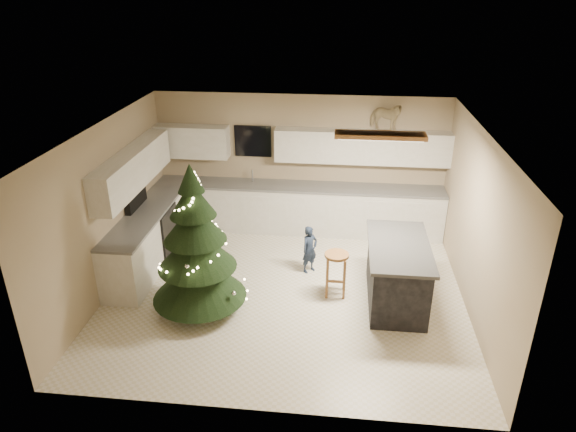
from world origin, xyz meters
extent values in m
plane|color=silver|center=(0.00, 0.00, 0.00)|extent=(5.50, 5.50, 0.00)
cube|color=tan|center=(0.00, 2.50, 1.30)|extent=(5.50, 0.02, 2.60)
cube|color=tan|center=(0.00, -2.50, 1.30)|extent=(5.50, 0.02, 2.60)
cube|color=tan|center=(-2.75, 0.00, 1.30)|extent=(0.02, 5.00, 2.60)
cube|color=tan|center=(2.75, 0.00, 1.30)|extent=(0.02, 5.00, 2.60)
cube|color=silver|center=(0.00, 0.00, 2.60)|extent=(5.50, 5.00, 0.02)
cube|color=#945A32|center=(1.30, 0.10, 2.55)|extent=(1.25, 0.32, 0.06)
cube|color=white|center=(1.30, 0.10, 2.52)|extent=(1.15, 0.24, 0.02)
cube|color=silver|center=(0.00, 2.20, 0.45)|extent=(5.48, 0.60, 0.90)
cube|color=silver|center=(-2.45, 0.60, 0.45)|extent=(0.60, 2.60, 0.90)
cube|color=slate|center=(0.00, 2.19, 0.92)|extent=(5.48, 0.62, 0.04)
cube|color=slate|center=(-2.44, 0.60, 0.92)|extent=(0.62, 2.60, 0.04)
cube|color=silver|center=(-2.05, 2.33, 1.70)|extent=(1.40, 0.35, 0.60)
cube|color=silver|center=(1.15, 2.33, 1.70)|extent=(3.20, 0.35, 0.60)
cube|color=silver|center=(-2.58, 0.72, 1.70)|extent=(0.35, 2.60, 0.60)
cube|color=black|center=(-0.90, 2.47, 1.70)|extent=(0.70, 0.04, 0.60)
cube|color=#99999E|center=(-0.90, 2.20, 0.90)|extent=(0.55, 0.40, 0.06)
cylinder|color=#99999E|center=(-0.90, 2.30, 1.06)|extent=(0.03, 0.03, 0.24)
cube|color=black|center=(-2.43, 0.90, 0.45)|extent=(0.64, 0.75, 0.90)
cube|color=black|center=(-2.68, 0.90, 1.05)|extent=(0.10, 0.75, 0.30)
cube|color=black|center=(1.69, -0.06, 0.45)|extent=(0.80, 1.60, 0.90)
cube|color=black|center=(1.69, -0.06, 0.93)|extent=(0.90, 1.70, 0.05)
cylinder|color=#945A32|center=(0.78, 0.01, 0.69)|extent=(0.37, 0.37, 0.04)
cylinder|color=#945A32|center=(0.65, -0.12, 0.33)|extent=(0.04, 0.04, 0.67)
cylinder|color=#945A32|center=(0.91, -0.12, 0.33)|extent=(0.04, 0.04, 0.67)
cylinder|color=#945A32|center=(0.65, 0.14, 0.33)|extent=(0.04, 0.04, 0.67)
cylinder|color=#945A32|center=(0.91, 0.14, 0.33)|extent=(0.04, 0.04, 0.67)
cube|color=#945A32|center=(0.78, 0.01, 0.22)|extent=(0.28, 0.03, 0.03)
cylinder|color=#3F2816|center=(-1.22, -0.58, 0.15)|extent=(0.12, 0.12, 0.30)
cone|color=black|center=(-1.22, -0.58, 0.56)|extent=(1.38, 1.38, 0.71)
cone|color=black|center=(-1.22, -0.58, 1.01)|extent=(1.14, 1.14, 0.61)
cone|color=black|center=(-1.22, -0.58, 1.42)|extent=(0.89, 0.89, 0.56)
cone|color=black|center=(-1.22, -0.58, 1.78)|extent=(0.65, 0.65, 0.51)
cone|color=black|center=(-1.22, -0.58, 2.08)|extent=(0.37, 0.37, 0.41)
sphere|color=#FFD88C|center=(-0.50, -0.58, 0.25)|extent=(0.04, 0.04, 0.04)
sphere|color=#FFD88C|center=(-0.54, -0.37, 0.30)|extent=(0.04, 0.04, 0.04)
sphere|color=#FFD88C|center=(-0.65, -0.18, 0.34)|extent=(0.04, 0.04, 0.04)
sphere|color=#FFD88C|center=(-0.80, -0.04, 0.38)|extent=(0.04, 0.04, 0.04)
sphere|color=#FFD88C|center=(-0.99, 0.04, 0.42)|extent=(0.04, 0.04, 0.04)
sphere|color=#FFD88C|center=(-1.18, 0.07, 0.46)|extent=(0.04, 0.04, 0.04)
sphere|color=#FFD88C|center=(-1.38, 0.03, 0.51)|extent=(0.04, 0.04, 0.04)
sphere|color=#FFD88C|center=(-1.54, -0.06, 0.55)|extent=(0.04, 0.04, 0.04)
sphere|color=#FFD88C|center=(-1.68, -0.19, 0.59)|extent=(0.04, 0.04, 0.04)
sphere|color=#FFD88C|center=(-1.76, -0.35, 0.63)|extent=(0.04, 0.04, 0.04)
sphere|color=#FFD88C|center=(-1.79, -0.52, 0.67)|extent=(0.04, 0.04, 0.04)
sphere|color=#FFD88C|center=(-1.76, -0.70, 0.71)|extent=(0.04, 0.04, 0.04)
sphere|color=#FFD88C|center=(-1.69, -0.85, 0.76)|extent=(0.04, 0.04, 0.04)
sphere|color=#FFD88C|center=(-1.58, -0.97, 0.80)|extent=(0.04, 0.04, 0.04)
sphere|color=#FFD88C|center=(-1.44, -1.05, 0.84)|extent=(0.04, 0.04, 0.04)
sphere|color=#FFD88C|center=(-1.29, -1.08, 0.88)|extent=(0.04, 0.04, 0.04)
sphere|color=#FFD88C|center=(-1.14, -1.06, 0.92)|extent=(0.04, 0.04, 0.04)
sphere|color=#FFD88C|center=(-1.01, -1.00, 0.97)|extent=(0.04, 0.04, 0.04)
sphere|color=#FFD88C|center=(-0.90, -0.91, 1.01)|extent=(0.04, 0.04, 0.04)
sphere|color=#FFD88C|center=(-0.83, -0.79, 1.05)|extent=(0.04, 0.04, 0.04)
sphere|color=#FFD88C|center=(-0.79, -0.66, 1.09)|extent=(0.04, 0.04, 0.04)
sphere|color=#FFD88C|center=(-0.80, -0.54, 1.13)|extent=(0.04, 0.04, 0.04)
sphere|color=#FFD88C|center=(-0.85, -0.42, 1.18)|extent=(0.04, 0.04, 0.04)
sphere|color=#FFD88C|center=(-0.93, -0.33, 1.22)|extent=(0.04, 0.04, 0.04)
sphere|color=#FFD88C|center=(-1.02, -0.26, 1.26)|extent=(0.04, 0.04, 0.04)
sphere|color=#FFD88C|center=(-1.13, -0.23, 1.30)|extent=(0.04, 0.04, 0.04)
sphere|color=#FFD88C|center=(-1.24, -0.24, 1.34)|extent=(0.04, 0.04, 0.04)
sphere|color=#FFD88C|center=(-1.33, -0.27, 1.39)|extent=(0.04, 0.04, 0.04)
sphere|color=#FFD88C|center=(-1.41, -0.33, 1.43)|extent=(0.04, 0.04, 0.04)
sphere|color=#FFD88C|center=(-1.46, -0.41, 1.47)|extent=(0.04, 0.04, 0.04)
sphere|color=#FFD88C|center=(-1.49, -0.50, 1.51)|extent=(0.04, 0.04, 0.04)
sphere|color=#FFD88C|center=(-1.49, -0.58, 1.55)|extent=(0.04, 0.04, 0.04)
sphere|color=#FFD88C|center=(-1.46, -0.66, 1.60)|extent=(0.04, 0.04, 0.04)
sphere|color=#FFD88C|center=(-1.41, -0.72, 1.64)|extent=(0.04, 0.04, 0.04)
sphere|color=#FFD88C|center=(-1.35, -0.76, 1.68)|extent=(0.04, 0.04, 0.04)
sphere|color=#FFD88C|center=(-1.29, -0.78, 1.72)|extent=(0.04, 0.04, 0.04)
sphere|color=#FFD88C|center=(-1.22, -0.78, 1.76)|extent=(0.04, 0.04, 0.04)
sphere|color=#FFD88C|center=(-1.17, -0.76, 1.80)|extent=(0.04, 0.04, 0.04)
sphere|color=#FFD88C|center=(-1.13, -0.72, 1.85)|extent=(0.04, 0.04, 0.04)
sphere|color=#FFD88C|center=(-1.10, -0.68, 1.89)|extent=(0.04, 0.04, 0.04)
sphere|color=#FFD88C|center=(-1.09, -0.63, 1.93)|extent=(0.04, 0.04, 0.04)
sphere|color=#FFD88C|center=(-1.09, -0.59, 1.97)|extent=(0.04, 0.04, 0.04)
sphere|color=#FFD88C|center=(-1.11, -0.56, 2.01)|extent=(0.04, 0.04, 0.04)
sphere|color=#FFD88C|center=(-1.13, -0.53, 2.06)|extent=(0.04, 0.04, 0.04)
sphere|color=#FFD88C|center=(-1.16, -0.52, 2.10)|extent=(0.04, 0.04, 0.04)
sphere|color=#FFD88C|center=(-1.19, -0.52, 2.14)|extent=(0.04, 0.04, 0.04)
sphere|color=silver|center=(-0.61, -0.58, 0.43)|extent=(0.07, 0.07, 0.07)
sphere|color=silver|center=(-1.52, -0.17, 0.70)|extent=(0.07, 0.07, 0.07)
sphere|color=silver|center=(-1.34, -0.98, 0.96)|extent=(0.07, 0.07, 0.07)
sphere|color=silver|center=(-0.91, -0.48, 1.22)|extent=(0.07, 0.07, 0.07)
sphere|color=silver|center=(-1.40, -0.44, 1.48)|extent=(0.07, 0.07, 0.07)
sphere|color=silver|center=(-1.22, -0.72, 1.74)|extent=(0.07, 0.07, 0.07)
sphere|color=silver|center=(-1.18, -0.55, 2.00)|extent=(0.07, 0.07, 0.07)
imported|color=black|center=(0.33, 0.66, 0.41)|extent=(0.35, 0.35, 0.82)
cube|color=#945A32|center=(1.53, 2.29, 2.01)|extent=(0.23, 0.02, 0.02)
cube|color=#945A32|center=(1.53, 2.36, 2.01)|extent=(0.23, 0.02, 0.02)
imported|color=beige|center=(1.53, 2.33, 2.27)|extent=(0.64, 0.44, 0.50)
camera|label=1|loc=(0.78, -6.84, 4.49)|focal=32.00mm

